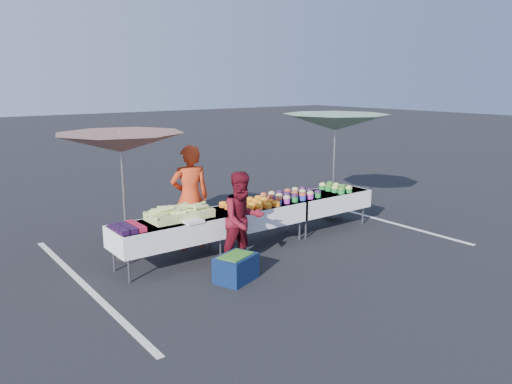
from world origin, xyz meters
TOP-DOWN VIEW (x-y plane):
  - ground at (0.00, 0.00)m, footprint 80.00×80.00m
  - stripe_left at (-3.20, 0.00)m, footprint 0.10×5.00m
  - stripe_right at (3.20, 0.00)m, footprint 0.10×5.00m
  - table_left at (-1.80, 0.00)m, footprint 1.86×0.81m
  - table_center at (0.00, 0.00)m, footprint 1.86×0.81m
  - table_right at (1.80, 0.00)m, footprint 1.86×0.81m
  - berry_punnets at (-2.51, -0.06)m, footprint 0.40×0.54m
  - corn_pile at (-1.54, 0.04)m, footprint 1.16×0.57m
  - plastic_bags at (-1.50, -0.30)m, footprint 0.30×0.25m
  - carrot_bowls at (-0.15, -0.01)m, footprint 0.95×0.69m
  - potato_cups at (0.85, 0.00)m, footprint 1.14×0.58m
  - bean_baskets at (2.06, -0.01)m, footprint 0.36×0.68m
  - vendor at (-1.06, 0.55)m, footprint 0.79×0.63m
  - customer at (-0.85, -0.77)m, footprint 0.82×0.67m
  - umbrella_left at (-2.19, 0.80)m, footprint 2.35×2.35m
  - umbrella_right at (2.42, 0.40)m, footprint 2.35×2.35m
  - storage_bin at (-1.29, -1.20)m, footprint 0.74×0.64m

SIDE VIEW (x-z plane):
  - ground at x=0.00m, z-range 0.00..0.00m
  - stripe_left at x=-3.20m, z-range 0.00..0.00m
  - stripe_right at x=3.20m, z-range 0.00..0.00m
  - storage_bin at x=-1.29m, z-range 0.01..0.42m
  - table_left at x=-1.80m, z-range 0.21..0.96m
  - table_center at x=0.00m, z-range 0.21..0.96m
  - table_right at x=1.80m, z-range 0.21..0.96m
  - plastic_bags at x=-1.50m, z-range 0.75..0.80m
  - customer at x=-0.85m, z-range 0.00..1.58m
  - berry_punnets at x=-2.51m, z-range 0.75..0.83m
  - carrot_bowls at x=-0.15m, z-range 0.75..0.85m
  - bean_baskets at x=2.06m, z-range 0.75..0.90m
  - potato_cups at x=0.85m, z-range 0.75..0.91m
  - corn_pile at x=-1.54m, z-range 0.71..0.97m
  - vendor at x=-1.06m, z-range 0.00..1.89m
  - umbrella_left at x=-2.19m, z-range 0.88..3.06m
  - umbrella_right at x=2.42m, z-range 0.94..3.27m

